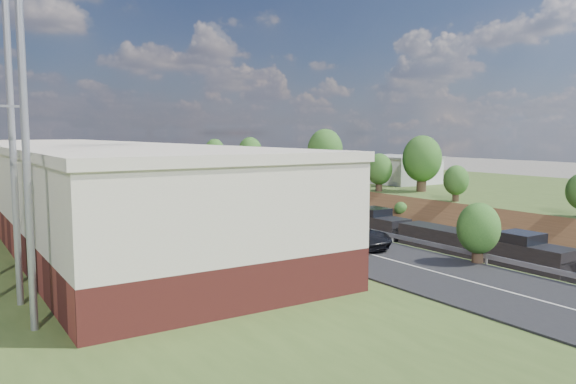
# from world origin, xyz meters

# --- Properties ---
(platform_right) EXTENTS (44.00, 180.00, 5.00)m
(platform_right) POSITION_xyz_m (33.00, 60.00, 2.50)
(platform_right) COLOR #3E5623
(platform_right) RESTS_ON ground
(embankment_left) EXTENTS (10.00, 180.00, 10.00)m
(embankment_left) POSITION_xyz_m (-11.00, 60.00, 0.00)
(embankment_left) COLOR brown
(embankment_left) RESTS_ON ground
(embankment_right) EXTENTS (10.00, 180.00, 10.00)m
(embankment_right) POSITION_xyz_m (11.00, 60.00, 0.00)
(embankment_right) COLOR brown
(embankment_right) RESTS_ON ground
(rail_left_track) EXTENTS (1.58, 180.00, 0.18)m
(rail_left_track) POSITION_xyz_m (-2.60, 60.00, 0.09)
(rail_left_track) COLOR gray
(rail_left_track) RESTS_ON ground
(rail_right_track) EXTENTS (1.58, 180.00, 0.18)m
(rail_right_track) POSITION_xyz_m (2.60, 60.00, 0.09)
(rail_right_track) COLOR gray
(rail_right_track) RESTS_ON ground
(road) EXTENTS (8.00, 180.00, 0.10)m
(road) POSITION_xyz_m (-15.50, 60.00, 5.05)
(road) COLOR black
(road) RESTS_ON platform_left
(guardrail) EXTENTS (0.10, 171.00, 0.70)m
(guardrail) POSITION_xyz_m (-11.40, 59.80, 5.55)
(guardrail) COLOR #99999E
(guardrail) RESTS_ON platform_left
(commercial_building) EXTENTS (14.30, 62.30, 7.00)m
(commercial_building) POSITION_xyz_m (-28.00, 38.00, 8.51)
(commercial_building) COLOR maroon
(commercial_building) RESTS_ON platform_left
(overpass) EXTENTS (24.50, 8.30, 7.40)m
(overpass) POSITION_xyz_m (0.00, 122.00, 4.92)
(overpass) COLOR gray
(overpass) RESTS_ON ground
(white_building_near) EXTENTS (9.00, 12.00, 4.00)m
(white_building_near) POSITION_xyz_m (23.50, 52.00, 7.00)
(white_building_near) COLOR silver
(white_building_near) RESTS_ON platform_right
(white_building_far) EXTENTS (8.00, 10.00, 3.60)m
(white_building_far) POSITION_xyz_m (23.00, 74.00, 6.80)
(white_building_far) COLOR silver
(white_building_far) RESTS_ON platform_right
(tree_right_large) EXTENTS (5.25, 5.25, 7.61)m
(tree_right_large) POSITION_xyz_m (17.00, 40.00, 9.38)
(tree_right_large) COLOR #473323
(tree_right_large) RESTS_ON platform_right
(tree_left_crest) EXTENTS (2.45, 2.45, 3.55)m
(tree_left_crest) POSITION_xyz_m (-11.80, 20.00, 7.04)
(tree_left_crest) COLOR #473323
(tree_left_crest) RESTS_ON platform_left
(freight_train) EXTENTS (2.94, 149.94, 4.55)m
(freight_train) POSITION_xyz_m (2.60, 88.01, 2.54)
(freight_train) COLOR black
(freight_train) RESTS_ON ground
(suv) EXTENTS (3.04, 6.33, 1.74)m
(suv) POSITION_xyz_m (-14.95, 15.77, 5.97)
(suv) COLOR black
(suv) RESTS_ON road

